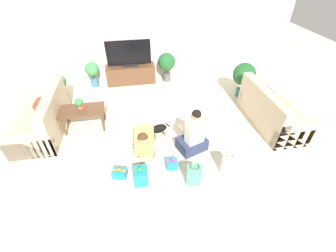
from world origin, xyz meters
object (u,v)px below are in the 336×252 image
Objects in this scene: gift_box_b at (172,164)px; gift_bag_b at (228,163)px; tabletop_plant at (79,103)px; gift_bag_a at (194,175)px; potted_plant_corner_right at (244,75)px; tv at (129,55)px; tv_console at (131,74)px; gift_box_a at (141,176)px; potted_plant_back_right at (167,63)px; person_sitting at (193,136)px; sofa_left at (43,119)px; coffee_table at (82,112)px; gift_box_c at (120,173)px; potted_plant_corner_left at (60,85)px; sofa_right at (272,111)px; mug at (83,106)px; potted_plant_back_left at (92,71)px; dog at (156,129)px.

gift_box_b is 0.51× the size of gift_bag_b.
gift_bag_a is at bearing -44.42° from tabletop_plant.
gift_bag_b reaches higher than gift_box_b.
tv is at bearing 155.66° from potted_plant_corner_right.
gift_box_a is at bearing -90.37° from tv_console.
potted_plant_back_right reaches higher than tabletop_plant.
sofa_left is at bearing -40.18° from person_sitting.
tabletop_plant is at bearing -120.72° from tv_console.
tv is at bearing 60.70° from coffee_table.
gift_box_a is (-1.05, -3.55, -0.38)m from potted_plant_back_right.
gift_box_b is at bearing 125.20° from gift_bag_a.
gift_bag_a is (0.83, -3.77, -0.05)m from tv_console.
sofa_left is 2.12× the size of potted_plant_back_right.
gift_box_c is at bearing -96.25° from tv.
coffee_table is 2.22m from tv_console.
tv_console is at bearing -90.53° from person_sitting.
tv_console is 3.60m from gift_box_a.
tv_console is at bearing 60.70° from coffee_table.
gift_box_a is at bearing 178.49° from gift_bag_b.
potted_plant_corner_left is 1.38m from tabletop_plant.
tv is 3.91m from gift_bag_a.
person_sitting is at bearing -135.41° from potted_plant_corner_right.
person_sitting is 4.24× the size of tabletop_plant.
gift_bag_a is (-2.10, -1.31, -0.10)m from sofa_right.
potted_plant_corner_left is 5.83× the size of mug.
potted_plant_back_left is 1.67× the size of gift_bag_a.
potted_plant_back_left reaches higher than tv_console.
sofa_right is 3.83m from tv_console.
tv_console is 1.51× the size of potted_plant_corner_right.
potted_plant_corner_right is 0.95× the size of person_sitting.
gift_bag_b is at bearing -42.56° from potted_plant_corner_left.
sofa_right is 3.86m from tv.
gift_box_a is (-1.04, -0.60, -0.19)m from person_sitting.
coffee_table is at bearing 138.50° from gift_box_b.
tv_console is 3.86m from gift_bag_a.
potted_plant_back_right is 1.92× the size of gift_bag_b.
potted_plant_back_left is (0.06, 1.88, 0.04)m from coffee_table.
gift_box_b is (-2.23, -2.12, -0.50)m from potted_plant_corner_right.
tv is 3.44× the size of gift_box_a.
tv_console is 1.06m from potted_plant_back_right.
potted_plant_back_left is 0.86× the size of potted_plant_back_right.
tv_console is 3.23× the size of gift_bag_a.
gift_box_b is at bearing 110.90° from sofa_right.
gift_bag_b is at bearing 62.50° from sofa_left.
tv_console is 1.05m from potted_plant_back_left.
potted_plant_back_left reaches higher than gift_box_b.
sofa_left is at bearing -96.99° from potted_plant_corner_left.
coffee_table is 0.96× the size of person_sitting.
potted_plant_back_left is at bearing -162.49° from dog.
tv_console is at bearing 134.45° from sofa_left.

